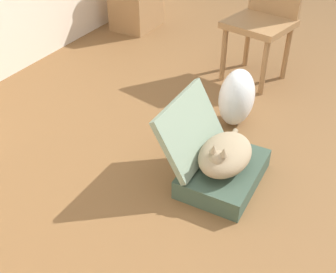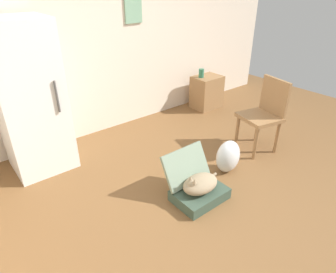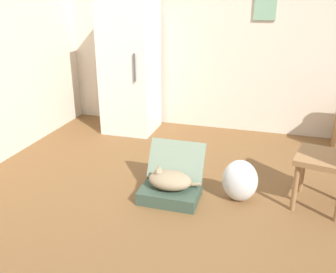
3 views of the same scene
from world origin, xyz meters
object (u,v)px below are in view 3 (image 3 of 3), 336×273
object	(u,v)px
plastic_bag_white	(240,181)
chair	(334,154)
refrigerator	(130,69)
cat	(169,180)
suitcase_base	(170,193)

from	to	relation	value
plastic_bag_white	chair	bearing A→B (deg)	6.73
refrigerator	chair	size ratio (longest dim) A/B	1.80
cat	plastic_bag_white	world-z (taller)	plastic_bag_white
refrigerator	chair	xyz separation A→B (m)	(2.44, -1.44, -0.34)
cat	suitcase_base	bearing A→B (deg)	-4.05
cat	refrigerator	xyz separation A→B (m)	(-1.05, 1.70, 0.66)
suitcase_base	refrigerator	distance (m)	2.15
suitcase_base	chair	distance (m)	1.49
suitcase_base	cat	size ratio (longest dim) A/B	1.11
suitcase_base	chair	size ratio (longest dim) A/B	0.57
suitcase_base	cat	distance (m)	0.14
cat	plastic_bag_white	distance (m)	0.65
cat	refrigerator	size ratio (longest dim) A/B	0.28
suitcase_base	plastic_bag_white	size ratio (longest dim) A/B	1.34
chair	plastic_bag_white	bearing A→B (deg)	-70.94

